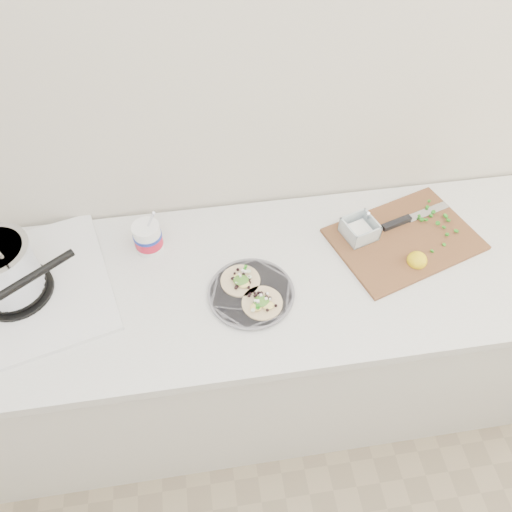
{
  "coord_description": "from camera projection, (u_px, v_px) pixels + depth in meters",
  "views": [
    {
      "loc": [
        -0.09,
        0.49,
        2.15
      ],
      "look_at": [
        0.05,
        1.45,
        0.96
      ],
      "focal_mm": 35.0,
      "sensor_mm": 36.0,
      "label": 1
    }
  ],
  "objects": [
    {
      "name": "counter",
      "position": [
        244.0,
        345.0,
        1.91
      ],
      "size": [
        2.44,
        0.66,
        0.9
      ],
      "color": "silver",
      "rests_on": "ground"
    },
    {
      "name": "stove",
      "position": [
        9.0,
        278.0,
        1.45
      ],
      "size": [
        0.64,
        0.61,
        0.26
      ],
      "rotation": [
        0.0,
        0.0,
        0.25
      ],
      "color": "silver",
      "rests_on": "counter"
    },
    {
      "name": "cutboard",
      "position": [
        401.0,
        235.0,
        1.64
      ],
      "size": [
        0.53,
        0.44,
        0.07
      ],
      "rotation": [
        0.0,
        0.0,
        0.32
      ],
      "color": "brown",
      "rests_on": "counter"
    },
    {
      "name": "taco_plate",
      "position": [
        251.0,
        292.0,
        1.5
      ],
      "size": [
        0.26,
        0.26,
        0.04
      ],
      "rotation": [
        0.0,
        0.0,
        0.26
      ],
      "color": "slate",
      "rests_on": "counter"
    },
    {
      "name": "tub",
      "position": [
        148.0,
        236.0,
        1.58
      ],
      "size": [
        0.09,
        0.09,
        0.21
      ],
      "rotation": [
        0.0,
        0.0,
        0.14
      ],
      "color": "white",
      "rests_on": "counter"
    }
  ]
}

